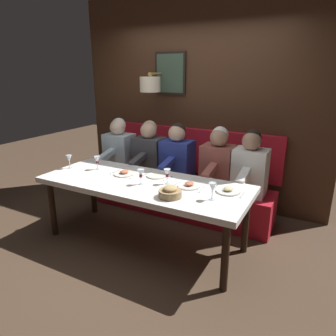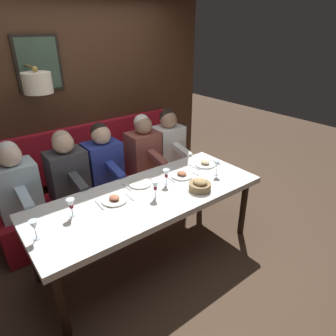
% 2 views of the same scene
% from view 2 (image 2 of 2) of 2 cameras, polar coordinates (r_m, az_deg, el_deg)
% --- Properties ---
extents(ground_plane, '(12.00, 12.00, 0.00)m').
position_cam_2_polar(ground_plane, '(3.31, -3.34, -16.11)').
color(ground_plane, '#4C3828').
extents(dining_table, '(0.90, 2.29, 0.74)m').
position_cam_2_polar(dining_table, '(2.91, -3.68, -6.16)').
color(dining_table, white).
rests_on(dining_table, ground_plane).
extents(banquette_bench, '(0.52, 2.49, 0.45)m').
position_cam_2_polar(banquette_bench, '(3.81, -11.18, -6.22)').
color(banquette_bench, red).
rests_on(banquette_bench, ground_plane).
extents(back_wall_panel, '(0.59, 3.69, 2.90)m').
position_cam_2_polar(back_wall_panel, '(3.86, -16.85, 12.15)').
color(back_wall_panel, '#422819').
rests_on(back_wall_panel, ground_plane).
extents(diner_nearest, '(0.60, 0.40, 0.79)m').
position_cam_2_polar(diner_nearest, '(3.98, -0.02, 5.24)').
color(diner_nearest, white).
rests_on(diner_nearest, banquette_bench).
extents(diner_near, '(0.60, 0.40, 0.79)m').
position_cam_2_polar(diner_near, '(3.77, -4.71, 3.94)').
color(diner_near, '#934C42').
rests_on(diner_near, banquette_bench).
extents(diner_middle, '(0.60, 0.40, 0.79)m').
position_cam_2_polar(diner_middle, '(3.51, -12.40, 1.76)').
color(diner_middle, '#283893').
rests_on(diner_middle, banquette_bench).
extents(diner_far, '(0.60, 0.40, 0.79)m').
position_cam_2_polar(diner_far, '(3.38, -18.86, -0.11)').
color(diner_far, '#3D3D42').
rests_on(diner_far, banquette_bench).
extents(diner_farthest, '(0.60, 0.40, 0.79)m').
position_cam_2_polar(diner_farthest, '(3.27, -27.24, -2.52)').
color(diner_farthest, silver).
rests_on(diner_farthest, banquette_bench).
extents(place_setting_0, '(0.24, 0.32, 0.01)m').
position_cam_2_polar(place_setting_0, '(3.05, -5.40, -2.98)').
color(place_setting_0, silver).
rests_on(place_setting_0, dining_table).
extents(place_setting_1, '(0.24, 0.32, 0.05)m').
position_cam_2_polar(place_setting_1, '(3.20, 2.67, -1.32)').
color(place_setting_1, silver).
rests_on(place_setting_1, dining_table).
extents(place_setting_2, '(0.24, 0.31, 0.05)m').
position_cam_2_polar(place_setting_2, '(2.80, -10.26, -5.97)').
color(place_setting_2, silver).
rests_on(place_setting_2, dining_table).
extents(place_setting_3, '(0.24, 0.31, 0.05)m').
position_cam_2_polar(place_setting_3, '(3.47, 7.14, 0.80)').
color(place_setting_3, silver).
rests_on(place_setting_3, dining_table).
extents(wine_glass_0, '(0.07, 0.07, 0.16)m').
position_cam_2_polar(wine_glass_0, '(3.23, 9.37, 0.61)').
color(wine_glass_0, silver).
rests_on(wine_glass_0, dining_table).
extents(wine_glass_1, '(0.07, 0.07, 0.16)m').
position_cam_2_polar(wine_glass_1, '(2.77, -2.47, -3.51)').
color(wine_glass_1, silver).
rests_on(wine_glass_1, dining_table).
extents(wine_glass_2, '(0.07, 0.07, 0.16)m').
position_cam_2_polar(wine_glass_2, '(2.47, -24.37, -10.12)').
color(wine_glass_2, silver).
rests_on(wine_glass_2, dining_table).
extents(wine_glass_3, '(0.07, 0.07, 0.16)m').
position_cam_2_polar(wine_glass_3, '(2.99, -0.35, -1.13)').
color(wine_glass_3, silver).
rests_on(wine_glass_3, dining_table).
extents(wine_glass_4, '(0.07, 0.07, 0.16)m').
position_cam_2_polar(wine_glass_4, '(2.63, -18.17, -6.62)').
color(wine_glass_4, silver).
rests_on(wine_glass_4, dining_table).
extents(bread_bowl, '(0.22, 0.22, 0.12)m').
position_cam_2_polar(bread_bowl, '(2.94, 6.15, -3.31)').
color(bread_bowl, '#9E7F56').
rests_on(bread_bowl, dining_table).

